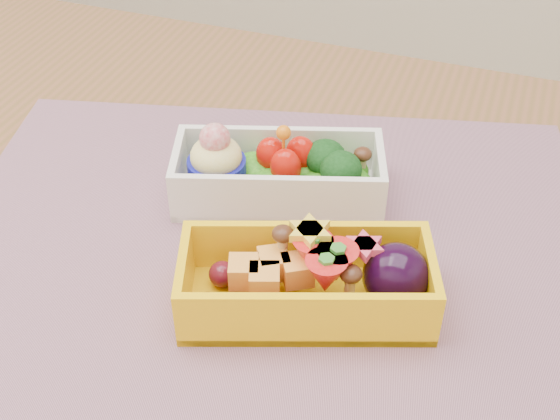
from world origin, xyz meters
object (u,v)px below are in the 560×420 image
(placemat, at_px, (270,247))
(bento_yellow, at_px, (312,280))
(bento_white, at_px, (277,173))
(table, at_px, (303,362))

(placemat, height_order, bento_yellow, bento_yellow)
(bento_white, bearing_deg, placemat, -93.66)
(bento_yellow, bearing_deg, bento_white, 101.21)
(table, relative_size, bento_yellow, 5.90)
(bento_white, height_order, bento_yellow, bento_white)
(bento_yellow, bearing_deg, table, 98.00)
(placemat, relative_size, bento_yellow, 2.69)
(placemat, xyz_separation_m, bento_white, (-0.02, 0.07, 0.03))
(placemat, height_order, bento_white, bento_white)
(bento_white, xyz_separation_m, bento_yellow, (0.07, -0.12, 0.00))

